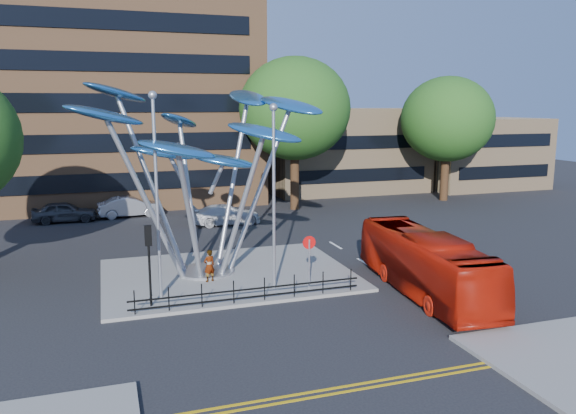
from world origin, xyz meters
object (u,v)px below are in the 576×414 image
object	(u,v)px
street_lamp_left	(156,178)
parked_car_left	(64,212)
traffic_light_island	(149,248)
red_bus	(425,263)
tree_right	(295,109)
leaf_sculpture	(200,137)
parked_car_right	(226,215)
street_lamp_right	(274,181)
no_entry_sign_island	(309,253)
pedestrian	(209,266)
parked_car_mid	(130,207)
tree_far	(447,119)

from	to	relation	value
street_lamp_left	parked_car_left	bearing A→B (deg)	104.62
traffic_light_island	red_bus	xyz separation A→B (m)	(11.87, -1.76, -1.22)
tree_right	traffic_light_island	distance (m)	24.06
leaf_sculpture	parked_car_left	xyz separation A→B (m)	(-7.37, 15.76, -6.12)
traffic_light_island	parked_car_right	world-z (taller)	traffic_light_island
leaf_sculpture	street_lamp_left	world-z (taller)	leaf_sculpture
street_lamp_left	traffic_light_island	world-z (taller)	street_lamp_left
street_lamp_right	no_entry_sign_island	size ratio (longest dim) A/B	3.39
traffic_light_island	pedestrian	bearing A→B (deg)	40.40
no_entry_sign_island	parked_car_mid	bearing A→B (deg)	108.49
tree_far	leaf_sculpture	bearing A→B (deg)	-147.52
red_bus	parked_car_left	xyz separation A→B (m)	(-16.31, 21.70, -0.64)
pedestrian	parked_car_left	xyz separation A→B (m)	(-7.34, 17.47, -0.17)
leaf_sculpture	street_lamp_left	size ratio (longest dim) A/B	1.45
tree_right	red_bus	distance (m)	22.31
no_entry_sign_island	pedestrian	world-z (taller)	no_entry_sign_island
traffic_light_island	parked_car_right	bearing A→B (deg)	67.23
street_lamp_left	parked_car_mid	distance (m)	20.04
street_lamp_left	street_lamp_right	bearing A→B (deg)	-5.71
leaf_sculpture	pedestrian	size ratio (longest dim) A/B	8.25
parked_car_left	parked_car_right	distance (m)	11.81
tree_right	leaf_sculpture	distance (m)	18.37
traffic_light_island	parked_car_right	xyz separation A→B (m)	(6.50, 15.50, -1.91)
traffic_light_island	red_bus	size ratio (longest dim) A/B	0.34
parked_car_mid	parked_car_left	bearing A→B (deg)	92.11
traffic_light_island	red_bus	distance (m)	12.06
tree_far	no_entry_sign_island	world-z (taller)	tree_far
pedestrian	no_entry_sign_island	bearing A→B (deg)	129.16
street_lamp_left	street_lamp_right	size ratio (longest dim) A/B	1.06
traffic_light_island	no_entry_sign_island	distance (m)	7.05
tree_far	street_lamp_left	bearing A→B (deg)	-145.08
tree_far	traffic_light_island	distance (m)	33.61
street_lamp_right	parked_car_right	xyz separation A→B (m)	(1.00, 15.00, -4.39)
street_lamp_right	traffic_light_island	xyz separation A→B (m)	(-5.50, -0.50, -2.48)
tree_far	traffic_light_island	world-z (taller)	tree_far
street_lamp_right	red_bus	distance (m)	7.71
red_bus	pedestrian	bearing A→B (deg)	159.76
street_lamp_left	pedestrian	bearing A→B (deg)	31.47
traffic_light_island	parked_car_mid	distance (m)	20.58
tree_right	parked_car_right	distance (m)	10.58
parked_car_mid	traffic_light_island	bearing A→B (deg)	174.72
tree_right	no_entry_sign_island	world-z (taller)	tree_right
tree_right	pedestrian	world-z (taller)	tree_right
parked_car_mid	tree_right	bearing A→B (deg)	-99.32
tree_far	street_lamp_left	xyz separation A→B (m)	(-26.50, -18.50, -1.75)
street_lamp_right	no_entry_sign_island	bearing A→B (deg)	-17.87
red_bus	parked_car_left	world-z (taller)	red_bus
tree_right	parked_car_left	bearing A→B (deg)	178.56
leaf_sculpture	no_entry_sign_island	bearing A→B (deg)	-45.67
street_lamp_left	parked_car_right	world-z (taller)	street_lamp_left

